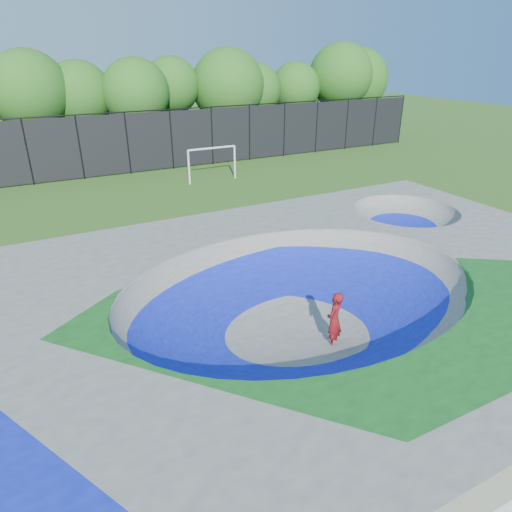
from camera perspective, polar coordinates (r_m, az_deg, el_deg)
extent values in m
plane|color=#2D5417|center=(14.10, 5.46, -8.63)|extent=(120.00, 120.00, 0.00)
cube|color=gray|center=(13.71, 5.59, -6.00)|extent=(22.00, 14.00, 1.50)
imported|color=red|center=(12.90, 9.77, -7.90)|extent=(0.74, 0.67, 1.69)
cube|color=black|center=(13.35, 9.51, -10.88)|extent=(0.74, 0.66, 0.05)
cylinder|color=silver|center=(28.83, -8.38, 10.89)|extent=(0.12, 0.12, 2.08)
cylinder|color=silver|center=(29.98, -2.68, 11.64)|extent=(0.12, 0.12, 2.08)
cylinder|color=silver|center=(29.15, -5.56, 13.27)|extent=(3.11, 0.12, 0.12)
cylinder|color=black|center=(31.31, -26.64, 11.49)|extent=(0.09, 0.09, 4.00)
cylinder|color=black|center=(31.52, -21.16, 12.49)|extent=(0.09, 0.09, 4.00)
cylinder|color=black|center=(32.00, -15.75, 13.36)|extent=(0.09, 0.09, 4.00)
cylinder|color=black|center=(32.76, -10.51, 14.09)|extent=(0.09, 0.09, 4.00)
cylinder|color=black|center=(33.77, -5.52, 14.67)|extent=(0.09, 0.09, 4.00)
cylinder|color=black|center=(35.00, -0.82, 15.12)|extent=(0.09, 0.09, 4.00)
cylinder|color=black|center=(36.44, 3.54, 15.45)|extent=(0.09, 0.09, 4.00)
cylinder|color=black|center=(38.06, 7.56, 15.68)|extent=(0.09, 0.09, 4.00)
cylinder|color=black|center=(39.85, 11.25, 15.82)|extent=(0.09, 0.09, 4.00)
cylinder|color=black|center=(41.77, 14.61, 15.90)|extent=(0.09, 0.09, 4.00)
cylinder|color=black|center=(43.81, 17.67, 15.92)|extent=(0.09, 0.09, 4.00)
cube|color=black|center=(32.00, -15.75, 13.36)|extent=(48.00, 0.03, 3.80)
cylinder|color=black|center=(31.71, -16.17, 16.89)|extent=(48.00, 0.08, 0.08)
cylinder|color=#3F281F|center=(36.43, -25.43, 12.49)|extent=(0.44, 0.44, 3.10)
sphere|color=#235B18|center=(36.00, -26.49, 17.99)|extent=(5.38, 5.38, 5.38)
cylinder|color=#3F281F|center=(37.18, -20.48, 13.34)|extent=(0.44, 0.44, 2.92)
sphere|color=#235B18|center=(36.77, -21.25, 18.27)|extent=(4.76, 4.76, 4.76)
cylinder|color=#3F281F|center=(36.19, -14.23, 13.96)|extent=(0.44, 0.44, 3.06)
sphere|color=#235B18|center=(35.78, -14.81, 19.19)|extent=(4.80, 4.80, 4.80)
cylinder|color=#3F281F|center=(38.44, -10.14, 15.22)|extent=(0.44, 0.44, 3.50)
sphere|color=#235B18|center=(38.07, -10.54, 20.22)|extent=(4.32, 4.32, 4.32)
cylinder|color=#3F281F|center=(39.69, -3.40, 15.29)|extent=(0.44, 0.44, 2.76)
sphere|color=#235B18|center=(39.28, -3.54, 20.45)|extent=(5.87, 5.87, 5.87)
cylinder|color=#3F281F|center=(41.30, -0.14, 15.76)|extent=(0.44, 0.44, 2.88)
sphere|color=#235B18|center=(40.95, -0.15, 20.05)|extent=(4.41, 4.41, 4.41)
cylinder|color=#3F281F|center=(43.54, 4.78, 16.16)|extent=(0.44, 0.44, 2.91)
sphere|color=#235B18|center=(43.21, 4.93, 20.22)|extent=(4.38, 4.38, 4.38)
cylinder|color=#3F281F|center=(45.25, 10.15, 16.49)|extent=(0.44, 0.44, 3.38)
sphere|color=#235B18|center=(44.90, 10.53, 21.32)|extent=(5.70, 5.70, 5.70)
cylinder|color=#3F281F|center=(48.08, 12.09, 16.46)|extent=(0.44, 0.44, 2.84)
sphere|color=#235B18|center=(47.74, 12.50, 20.73)|extent=(5.81, 5.81, 5.81)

